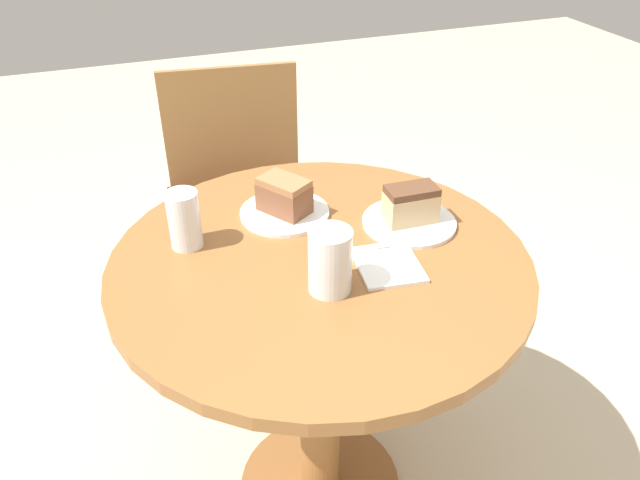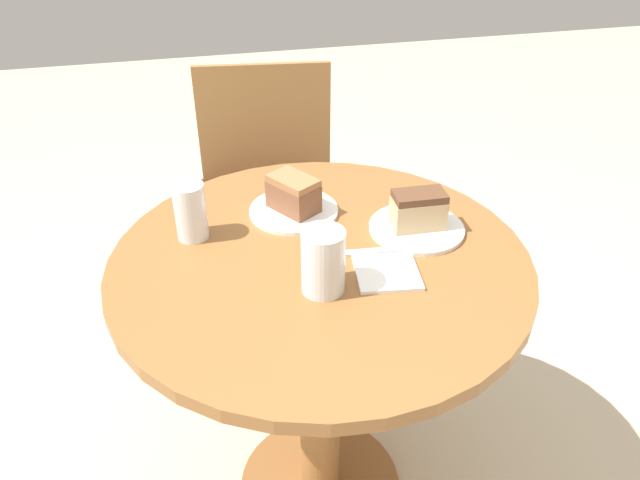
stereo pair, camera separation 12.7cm
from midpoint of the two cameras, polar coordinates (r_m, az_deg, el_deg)
The scene contains 10 objects.
table at distance 1.41m, azimuth -2.60°, elevation -8.04°, with size 0.87×0.87×0.77m.
chair at distance 2.10m, azimuth -8.99°, elevation 3.70°, with size 0.53×0.51×0.88m.
plate_near at distance 1.39m, azimuth 5.59°, elevation 1.54°, with size 0.21×0.21×0.01m.
plate_far at distance 1.43m, azimuth -5.78°, elevation 2.44°, with size 0.20×0.20×0.01m.
cake_slice_near at distance 1.37m, azimuth 5.70°, elevation 3.20°, with size 0.12×0.07×0.08m.
cake_slice_far at distance 1.41m, azimuth -5.88°, elevation 4.01°, with size 0.12×0.13×0.08m.
glass_lemonade at distance 1.16m, azimuth -2.18°, elevation -2.23°, with size 0.08×0.08×0.13m.
glass_water at distance 1.33m, azimuth -14.96°, elevation 1.54°, with size 0.07×0.07×0.13m.
napkin_stack at distance 1.25m, azimuth 3.51°, elevation -2.64°, with size 0.14×0.14×0.01m.
fork at distance 1.31m, azimuth 2.20°, elevation -0.77°, with size 0.16×0.03×0.00m.
Camera 1 is at (-0.36, -0.99, 1.51)m, focal length 35.00 mm.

